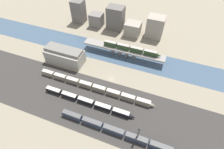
# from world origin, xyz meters

# --- Properties ---
(ground_plane) EXTENTS (400.00, 400.00, 0.00)m
(ground_plane) POSITION_xyz_m (0.00, 0.00, 0.00)
(ground_plane) COLOR gray
(railbed_yard) EXTENTS (280.00, 42.00, 0.01)m
(railbed_yard) POSITION_xyz_m (0.00, -24.00, 0.00)
(railbed_yard) COLOR #33302D
(railbed_yard) RESTS_ON ground
(river_water) EXTENTS (320.00, 24.29, 0.01)m
(river_water) POSITION_xyz_m (0.00, 27.66, 0.00)
(river_water) COLOR #3D5166
(river_water) RESTS_ON ground
(bridge) EXTENTS (67.61, 7.57, 7.01)m
(bridge) POSITION_xyz_m (-0.00, 27.66, 5.50)
(bridge) COLOR gray
(bridge) RESTS_ON ground
(train_on_bridge) EXTENTS (46.76, 2.70, 4.20)m
(train_on_bridge) POSITION_xyz_m (6.30, 27.66, 9.07)
(train_on_bridge) COLOR #23381E
(train_on_bridge) RESTS_ON bridge
(train_yard_near) EXTENTS (70.34, 3.08, 4.04)m
(train_yard_near) POSITION_xyz_m (17.38, -37.47, 1.98)
(train_yard_near) COLOR #2D384C
(train_yard_near) RESTS_ON ground
(train_yard_mid) EXTENTS (62.86, 2.96, 3.66)m
(train_yard_mid) POSITION_xyz_m (-6.51, -25.18, 1.80)
(train_yard_mid) COLOR black
(train_yard_mid) RESTS_ON ground
(train_yard_far) EXTENTS (84.55, 3.03, 4.06)m
(train_yard_far) POSITION_xyz_m (-7.78, -12.93, 2.00)
(train_yard_far) COLOR gray
(train_yard_far) RESTS_ON ground
(warehouse_building) EXTENTS (29.90, 13.29, 12.63)m
(warehouse_building) POSITION_xyz_m (-40.74, 5.02, 6.01)
(warehouse_building) COLOR #9E998E
(warehouse_building) RESTS_ON ground
(signal_tower) EXTENTS (1.01, 1.01, 13.41)m
(signal_tower) POSITION_xyz_m (29.50, -36.81, 6.53)
(signal_tower) COLOR #4C4C51
(signal_tower) RESTS_ON ground
(city_block_far_left) EXTENTS (11.86, 10.67, 22.13)m
(city_block_far_left) POSITION_xyz_m (-58.98, 63.22, 11.07)
(city_block_far_left) COLOR #605B56
(city_block_far_left) RESTS_ON ground
(city_block_left) EXTENTS (12.29, 11.00, 12.77)m
(city_block_left) POSITION_xyz_m (-39.29, 62.39, 6.38)
(city_block_left) COLOR slate
(city_block_left) RESTS_ON ground
(city_block_center) EXTENTS (15.50, 11.69, 22.12)m
(city_block_center) POSITION_xyz_m (-20.06, 64.20, 11.06)
(city_block_center) COLOR #605B56
(city_block_center) RESTS_ON ground
(city_block_right) EXTENTS (14.11, 12.01, 12.22)m
(city_block_right) POSITION_xyz_m (-1.46, 59.72, 6.11)
(city_block_right) COLOR gray
(city_block_right) RESTS_ON ground
(city_block_far_right) EXTENTS (14.96, 12.18, 19.77)m
(city_block_far_right) POSITION_xyz_m (17.96, 64.23, 9.89)
(city_block_far_right) COLOR gray
(city_block_far_right) RESTS_ON ground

